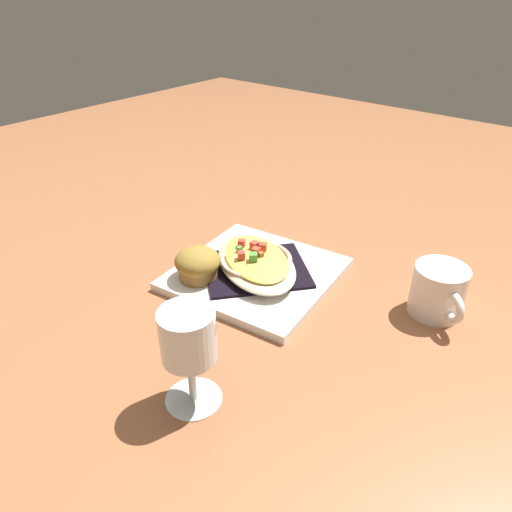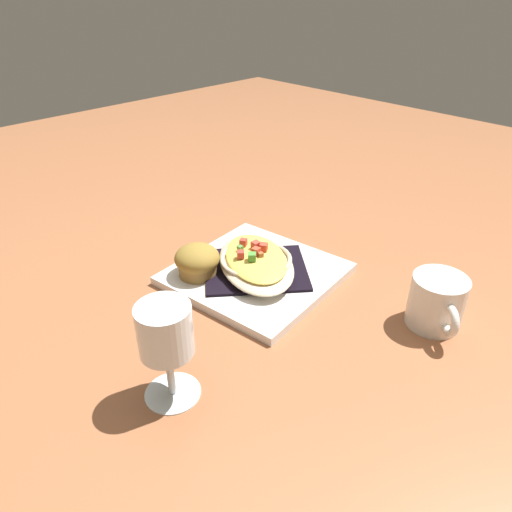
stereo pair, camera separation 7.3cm
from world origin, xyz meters
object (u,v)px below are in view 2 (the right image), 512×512
(muffin, at_px, (197,261))
(coffee_mug, at_px, (436,305))
(square_plate, at_px, (256,274))
(stemmed_glass, at_px, (166,337))
(gratin_dish, at_px, (256,261))

(muffin, xyz_separation_m, coffee_mug, (-0.19, 0.35, -0.01))
(square_plate, height_order, muffin, muffin)
(square_plate, bearing_deg, stemmed_glass, 23.60)
(muffin, height_order, stemmed_glass, stemmed_glass)
(muffin, bearing_deg, stemmed_glass, 43.75)
(gratin_dish, xyz_separation_m, coffee_mug, (-0.11, 0.29, 0.00))
(stemmed_glass, bearing_deg, coffee_mug, 155.81)
(muffin, relative_size, coffee_mug, 0.78)
(muffin, xyz_separation_m, stemmed_glass, (0.19, 0.18, 0.05))
(square_plate, distance_m, coffee_mug, 0.31)
(square_plate, xyz_separation_m, coffee_mug, (-0.11, 0.29, 0.03))
(muffin, relative_size, stemmed_glass, 0.56)
(gratin_dish, distance_m, coffee_mug, 0.31)
(muffin, bearing_deg, coffee_mug, 118.06)
(muffin, bearing_deg, square_plate, 142.27)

